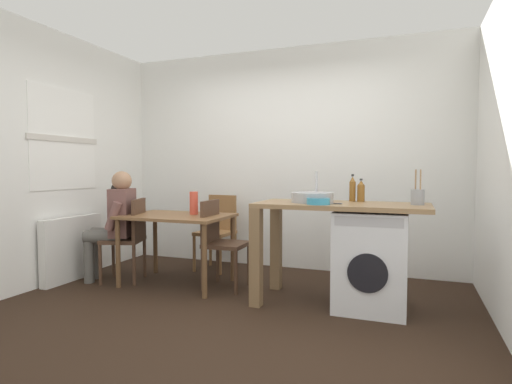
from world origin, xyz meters
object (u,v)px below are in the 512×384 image
chair_spare_by_wall (218,227)px  vase (194,203)px  bottle_tall_green (352,189)px  mixing_bowl (318,201)px  chair_opposite (220,239)px  utensil_crock (418,197)px  dining_table (177,224)px  washing_machine (371,260)px  chair_person_seat (130,235)px  bottle_squat_brown (361,191)px  seated_person (115,220)px

chair_spare_by_wall → vase: size_ratio=3.70×
bottle_tall_green → mixing_bowl: (-0.23, -0.45, -0.08)m
chair_opposite → utensil_crock: 1.95m
dining_table → washing_machine: (2.00, -0.08, -0.21)m
chair_opposite → bottle_tall_green: (1.32, 0.13, 0.53)m
chair_person_seat → utensil_crock: 2.95m
mixing_bowl → utensil_crock: (0.79, 0.25, 0.04)m
washing_machine → bottle_squat_brown: (-0.12, 0.25, 0.59)m
washing_machine → utensil_crock: size_ratio=2.87×
chair_person_seat → bottle_squat_brown: bearing=-102.8°
bottle_tall_green → bottle_squat_brown: 0.08m
chair_opposite → dining_table: bearing=-85.3°
dining_table → utensil_crock: utensil_crock is taller
chair_spare_by_wall → bottle_squat_brown: 1.94m
chair_person_seat → bottle_squat_brown: (2.43, 0.25, 0.51)m
seated_person → vase: 0.90m
dining_table → mixing_bowl: size_ratio=5.53×
vase → chair_person_seat: bearing=-165.9°
chair_person_seat → washing_machine: 2.55m
chair_spare_by_wall → mixing_bowl: size_ratio=4.53×
dining_table → seated_person: bearing=-169.7°
washing_machine → bottle_tall_green: size_ratio=3.38×
washing_machine → utensil_crock: utensil_crock is taller
chair_person_seat → chair_spare_by_wall: same height
chair_opposite → chair_spare_by_wall: 0.81m
bottle_squat_brown → dining_table: bearing=-174.8°
chair_person_seat → chair_opposite: size_ratio=1.00×
chair_person_seat → utensil_crock: (2.91, 0.05, 0.48)m
dining_table → chair_spare_by_wall: 0.79m
dining_table → chair_spare_by_wall: (0.11, 0.77, -0.14)m
bottle_tall_green → utensil_crock: size_ratio=0.85×
bottle_tall_green → chair_spare_by_wall: bearing=160.5°
chair_spare_by_wall → utensil_crock: (2.26, -0.80, 0.48)m
bottle_tall_green → bottle_squat_brown: (0.08, -0.00, -0.02)m
dining_table → bottle_tall_green: bearing=5.6°
chair_opposite → bottle_squat_brown: bearing=93.9°
dining_table → chair_person_seat: chair_person_seat is taller
dining_table → chair_opposite: chair_opposite is taller
chair_opposite → mixing_bowl: 1.23m
chair_person_seat → washing_machine: bearing=-108.7°
mixing_bowl → bottle_tall_green: bearing=63.5°
washing_machine → vase: bearing=174.4°
dining_table → mixing_bowl: 1.63m
chair_person_seat → chair_opposite: (1.03, 0.12, 0.00)m
bottle_tall_green → washing_machine: bearing=-52.2°
chair_opposite → utensil_crock: (1.89, -0.08, 0.48)m
chair_person_seat → chair_spare_by_wall: (0.66, 0.85, 0.00)m
chair_spare_by_wall → bottle_squat_brown: bearing=166.5°
chair_spare_by_wall → mixing_bowl: mixing_bowl is taller
chair_opposite → washing_machine: bearing=84.0°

